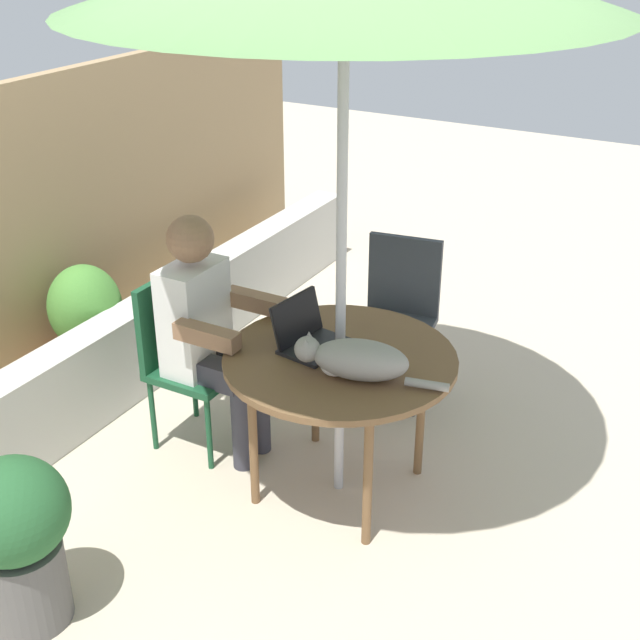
{
  "coord_description": "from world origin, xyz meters",
  "views": [
    {
      "loc": [
        -2.85,
        -1.48,
        2.5
      ],
      "look_at": [
        0.0,
        0.1,
        0.86
      ],
      "focal_mm": 47.42,
      "sensor_mm": 36.0,
      "label": 1
    }
  ],
  "objects_px": {
    "laptop": "(306,332)",
    "chair_occupied": "(183,349)",
    "potted_plant_near_fence": "(17,535)",
    "patio_table": "(340,367)",
    "potted_plant_by_chair": "(87,322)",
    "person_seated": "(207,325)",
    "chair_empty": "(399,306)",
    "cat": "(355,360)"
  },
  "relations": [
    {
      "from": "laptop",
      "to": "chair_occupied",
      "type": "bearing_deg",
      "value": 91.34
    },
    {
      "from": "potted_plant_near_fence",
      "to": "patio_table",
      "type": "bearing_deg",
      "value": -27.24
    },
    {
      "from": "potted_plant_by_chair",
      "to": "person_seated",
      "type": "bearing_deg",
      "value": -101.55
    },
    {
      "from": "laptop",
      "to": "patio_table",
      "type": "bearing_deg",
      "value": -95.16
    },
    {
      "from": "chair_empty",
      "to": "cat",
      "type": "bearing_deg",
      "value": -165.64
    },
    {
      "from": "chair_empty",
      "to": "potted_plant_near_fence",
      "type": "relative_size",
      "value": 1.22
    },
    {
      "from": "chair_occupied",
      "to": "laptop",
      "type": "relative_size",
      "value": 2.63
    },
    {
      "from": "person_seated",
      "to": "potted_plant_near_fence",
      "type": "xyz_separation_m",
      "value": [
        -1.28,
        -0.05,
        -0.28
      ]
    },
    {
      "from": "cat",
      "to": "person_seated",
      "type": "bearing_deg",
      "value": 81.18
    },
    {
      "from": "patio_table",
      "to": "cat",
      "type": "bearing_deg",
      "value": -133.96
    },
    {
      "from": "patio_table",
      "to": "potted_plant_by_chair",
      "type": "bearing_deg",
      "value": 83.22
    },
    {
      "from": "potted_plant_by_chair",
      "to": "chair_empty",
      "type": "bearing_deg",
      "value": -64.16
    },
    {
      "from": "chair_occupied",
      "to": "potted_plant_near_fence",
      "type": "xyz_separation_m",
      "value": [
        -1.28,
        -0.21,
        -0.1
      ]
    },
    {
      "from": "laptop",
      "to": "potted_plant_by_chair",
      "type": "xyz_separation_m",
      "value": [
        0.19,
        1.52,
        -0.4
      ]
    },
    {
      "from": "patio_table",
      "to": "chair_empty",
      "type": "height_order",
      "value": "chair_empty"
    },
    {
      "from": "chair_occupied",
      "to": "potted_plant_near_fence",
      "type": "relative_size",
      "value": 1.22
    },
    {
      "from": "person_seated",
      "to": "potted_plant_by_chair",
      "type": "bearing_deg",
      "value": 78.45
    },
    {
      "from": "patio_table",
      "to": "chair_occupied",
      "type": "xyz_separation_m",
      "value": [
        0.0,
        0.87,
        -0.14
      ]
    },
    {
      "from": "cat",
      "to": "patio_table",
      "type": "bearing_deg",
      "value": 46.04
    },
    {
      "from": "patio_table",
      "to": "laptop",
      "type": "xyz_separation_m",
      "value": [
        0.02,
        0.18,
        0.12
      ]
    },
    {
      "from": "chair_empty",
      "to": "cat",
      "type": "distance_m",
      "value": 1.16
    },
    {
      "from": "potted_plant_near_fence",
      "to": "potted_plant_by_chair",
      "type": "distance_m",
      "value": 1.81
    },
    {
      "from": "cat",
      "to": "potted_plant_by_chair",
      "type": "height_order",
      "value": "cat"
    },
    {
      "from": "chair_occupied",
      "to": "cat",
      "type": "relative_size",
      "value": 1.36
    },
    {
      "from": "patio_table",
      "to": "potted_plant_near_fence",
      "type": "xyz_separation_m",
      "value": [
        -1.28,
        0.66,
        -0.25
      ]
    },
    {
      "from": "cat",
      "to": "potted_plant_by_chair",
      "type": "bearing_deg",
      "value": 79.71
    },
    {
      "from": "patio_table",
      "to": "laptop",
      "type": "bearing_deg",
      "value": 84.84
    },
    {
      "from": "patio_table",
      "to": "laptop",
      "type": "distance_m",
      "value": 0.22
    },
    {
      "from": "chair_occupied",
      "to": "person_seated",
      "type": "bearing_deg",
      "value": -90.0
    },
    {
      "from": "laptop",
      "to": "potted_plant_by_chair",
      "type": "distance_m",
      "value": 1.59
    },
    {
      "from": "laptop",
      "to": "potted_plant_by_chair",
      "type": "height_order",
      "value": "laptop"
    },
    {
      "from": "patio_table",
      "to": "person_seated",
      "type": "bearing_deg",
      "value": 90.0
    },
    {
      "from": "chair_empty",
      "to": "laptop",
      "type": "distance_m",
      "value": 0.98
    },
    {
      "from": "person_seated",
      "to": "laptop",
      "type": "xyz_separation_m",
      "value": [
        0.02,
        -0.53,
        0.09
      ]
    },
    {
      "from": "cat",
      "to": "potted_plant_near_fence",
      "type": "height_order",
      "value": "cat"
    },
    {
      "from": "person_seated",
      "to": "laptop",
      "type": "height_order",
      "value": "person_seated"
    },
    {
      "from": "cat",
      "to": "potted_plant_near_fence",
      "type": "distance_m",
      "value": 1.45
    },
    {
      "from": "patio_table",
      "to": "potted_plant_by_chair",
      "type": "xyz_separation_m",
      "value": [
        0.2,
        1.7,
        -0.28
      ]
    },
    {
      "from": "person_seated",
      "to": "cat",
      "type": "distance_m",
      "value": 0.87
    },
    {
      "from": "cat",
      "to": "potted_plant_near_fence",
      "type": "xyz_separation_m",
      "value": [
        -1.15,
        0.8,
        -0.39
      ]
    },
    {
      "from": "person_seated",
      "to": "chair_empty",
      "type": "bearing_deg",
      "value": -30.73
    },
    {
      "from": "laptop",
      "to": "cat",
      "type": "distance_m",
      "value": 0.35
    }
  ]
}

